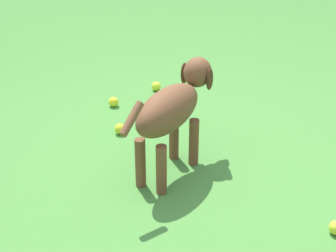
{
  "coord_description": "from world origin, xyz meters",
  "views": [
    {
      "loc": [
        -2.05,
        -1.1,
        1.51
      ],
      "look_at": [
        -0.05,
        0.08,
        0.29
      ],
      "focal_mm": 56.09,
      "sensor_mm": 36.0,
      "label": 1
    }
  ],
  "objects_px": {
    "tennis_ball_1": "(120,129)",
    "tennis_ball_2": "(114,102)",
    "dog": "(173,108)",
    "tennis_ball_4": "(157,125)",
    "tennis_ball_0": "(156,86)",
    "tennis_ball_3": "(336,228)"
  },
  "relations": [
    {
      "from": "dog",
      "to": "tennis_ball_4",
      "type": "height_order",
      "value": "dog"
    },
    {
      "from": "tennis_ball_3",
      "to": "tennis_ball_4",
      "type": "distance_m",
      "value": 1.27
    },
    {
      "from": "tennis_ball_1",
      "to": "tennis_ball_4",
      "type": "height_order",
      "value": "same"
    },
    {
      "from": "tennis_ball_2",
      "to": "dog",
      "type": "bearing_deg",
      "value": -123.26
    },
    {
      "from": "tennis_ball_0",
      "to": "tennis_ball_2",
      "type": "xyz_separation_m",
      "value": [
        -0.37,
        0.11,
        0.0
      ]
    },
    {
      "from": "dog",
      "to": "tennis_ball_4",
      "type": "relative_size",
      "value": 12.46
    },
    {
      "from": "dog",
      "to": "tennis_ball_1",
      "type": "height_order",
      "value": "dog"
    },
    {
      "from": "tennis_ball_0",
      "to": "tennis_ball_4",
      "type": "relative_size",
      "value": 1.0
    },
    {
      "from": "tennis_ball_3",
      "to": "tennis_ball_4",
      "type": "bearing_deg",
      "value": 70.06
    },
    {
      "from": "tennis_ball_0",
      "to": "tennis_ball_3",
      "type": "distance_m",
      "value": 1.77
    },
    {
      "from": "tennis_ball_1",
      "to": "tennis_ball_4",
      "type": "relative_size",
      "value": 1.0
    },
    {
      "from": "tennis_ball_1",
      "to": "tennis_ball_2",
      "type": "height_order",
      "value": "same"
    },
    {
      "from": "tennis_ball_4",
      "to": "dog",
      "type": "bearing_deg",
      "value": -138.19
    },
    {
      "from": "dog",
      "to": "tennis_ball_2",
      "type": "height_order",
      "value": "dog"
    },
    {
      "from": "tennis_ball_0",
      "to": "tennis_ball_1",
      "type": "bearing_deg",
      "value": -167.11
    },
    {
      "from": "tennis_ball_1",
      "to": "tennis_ball_3",
      "type": "relative_size",
      "value": 1.0
    },
    {
      "from": "tennis_ball_2",
      "to": "tennis_ball_3",
      "type": "xyz_separation_m",
      "value": [
        -0.57,
        -1.62,
        0.0
      ]
    },
    {
      "from": "tennis_ball_0",
      "to": "tennis_ball_2",
      "type": "bearing_deg",
      "value": 163.77
    },
    {
      "from": "tennis_ball_3",
      "to": "dog",
      "type": "bearing_deg",
      "value": 84.32
    },
    {
      "from": "tennis_ball_1",
      "to": "tennis_ball_2",
      "type": "distance_m",
      "value": 0.39
    },
    {
      "from": "tennis_ball_2",
      "to": "tennis_ball_3",
      "type": "distance_m",
      "value": 1.71
    },
    {
      "from": "tennis_ball_4",
      "to": "tennis_ball_2",
      "type": "bearing_deg",
      "value": 72.47
    }
  ]
}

